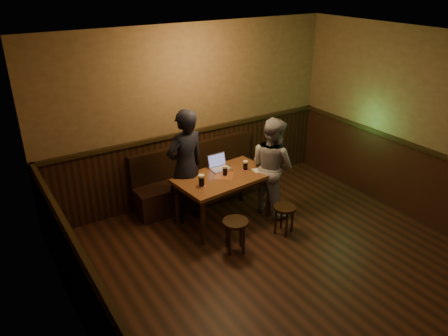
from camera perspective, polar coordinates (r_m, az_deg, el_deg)
The scene contains 12 objects.
room at distance 4.97m, azimuth 11.32°, elevation -3.70°, with size 5.04×6.04×2.84m.
bench at distance 7.17m, azimuth -3.32°, elevation -1.91°, with size 2.20×0.50×0.95m.
pub_table at distance 6.42m, azimuth -0.01°, elevation -1.84°, with size 1.47×0.94×0.75m.
stool_left at distance 5.87m, azimuth 1.51°, elevation -7.70°, with size 0.46×0.46×0.47m.
stool_right at distance 6.32m, azimuth 7.92°, elevation -5.69°, with size 0.42×0.42×0.44m.
pint_left at distance 6.06m, azimuth -2.95°, elevation -1.63°, with size 0.11×0.11×0.17m.
pint_mid at distance 6.37m, azimuth 0.13°, elevation -0.34°, with size 0.09×0.09×0.15m.
pint_right at distance 6.54m, azimuth 2.82°, elevation 0.35°, with size 0.10×0.10×0.15m.
laptop at distance 6.59m, azimuth -0.69°, elevation 0.41°, with size 0.30×0.24×0.21m.
menu at distance 6.58m, azimuth 4.73°, elevation -0.23°, with size 0.22×0.15×0.00m, color silver.
person_suit at distance 6.38m, azimuth -5.02°, elevation 0.15°, with size 0.64×0.42×1.75m, color black.
person_grey at distance 6.67m, azimuth 6.30°, elevation 0.23°, with size 0.75×0.58×1.54m, color gray.
Camera 1 is at (-3.10, -2.88, 3.53)m, focal length 35.00 mm.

